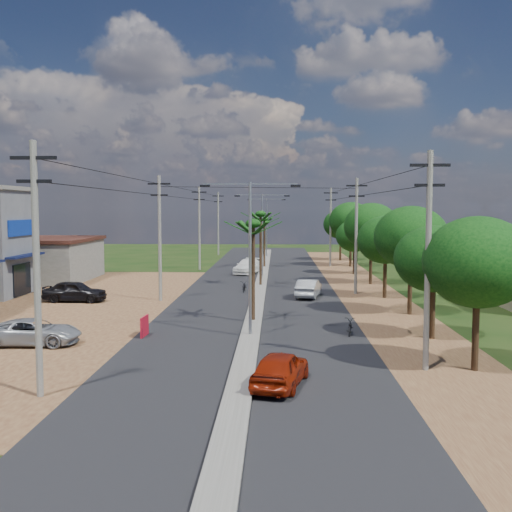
{
  "coord_description": "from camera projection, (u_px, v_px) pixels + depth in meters",
  "views": [
    {
      "loc": [
        1.34,
        -30.42,
        6.68
      ],
      "look_at": [
        -0.23,
        15.46,
        3.0
      ],
      "focal_mm": 42.0,
      "sensor_mm": 36.0,
      "label": 1
    }
  ],
  "objects": [
    {
      "name": "ground",
      "position": [
        250.0,
        338.0,
        30.89
      ],
      "size": [
        160.0,
        160.0,
        0.0
      ],
      "primitive_type": "plane",
      "color": "black",
      "rests_on": "ground"
    },
    {
      "name": "road",
      "position": [
        259.0,
        295.0,
        45.83
      ],
      "size": [
        12.0,
        110.0,
        0.04
      ],
      "primitive_type": "cube",
      "color": "black",
      "rests_on": "ground"
    },
    {
      "name": "median",
      "position": [
        260.0,
        289.0,
        48.81
      ],
      "size": [
        1.0,
        90.0,
        0.18
      ],
      "primitive_type": "cube",
      "color": "#605E56",
      "rests_on": "ground"
    },
    {
      "name": "dirt_lot_west",
      "position": [
        28.0,
        310.0,
        39.37
      ],
      "size": [
        18.0,
        46.0,
        0.04
      ],
      "primitive_type": "cube",
      "color": "#56321D",
      "rests_on": "ground"
    },
    {
      "name": "dirt_shoulder_east",
      "position": [
        370.0,
        296.0,
        45.54
      ],
      "size": [
        5.0,
        90.0,
        0.03
      ],
      "primitive_type": "cube",
      "color": "#56321D",
      "rests_on": "ground"
    },
    {
      "name": "low_shed",
      "position": [
        35.0,
        259.0,
        55.36
      ],
      "size": [
        10.4,
        10.4,
        3.95
      ],
      "color": "#605E56",
      "rests_on": "ground"
    },
    {
      "name": "house_east_far",
      "position": [
        479.0,
        253.0,
        57.87
      ],
      "size": [
        7.6,
        7.5,
        4.6
      ],
      "color": "gray",
      "rests_on": "ground"
    },
    {
      "name": "tree_east_a",
      "position": [
        478.0,
        262.0,
        24.23
      ],
      "size": [
        4.4,
        4.4,
        6.37
      ],
      "color": "black",
      "rests_on": "ground"
    },
    {
      "name": "tree_east_b",
      "position": [
        434.0,
        259.0,
        30.24
      ],
      "size": [
        4.0,
        4.0,
        5.83
      ],
      "color": "black",
      "rests_on": "ground"
    },
    {
      "name": "tree_east_c",
      "position": [
        411.0,
        237.0,
        37.14
      ],
      "size": [
        4.6,
        4.6,
        6.83
      ],
      "color": "black",
      "rests_on": "ground"
    },
    {
      "name": "tree_east_d",
      "position": [
        386.0,
        240.0,
        44.17
      ],
      "size": [
        4.2,
        4.2,
        6.13
      ],
      "color": "black",
      "rests_on": "ground"
    },
    {
      "name": "tree_east_e",
      "position": [
        371.0,
        226.0,
        52.07
      ],
      "size": [
        4.8,
        4.8,
        7.14
      ],
      "color": "black",
      "rests_on": "ground"
    },
    {
      "name": "tree_east_f",
      "position": [
        355.0,
        236.0,
        60.15
      ],
      "size": [
        3.8,
        3.8,
        5.52
      ],
      "color": "black",
      "rests_on": "ground"
    },
    {
      "name": "tree_east_g",
      "position": [
        351.0,
        221.0,
        67.99
      ],
      "size": [
        5.0,
        5.0,
        7.38
      ],
      "color": "black",
      "rests_on": "ground"
    },
    {
      "name": "tree_east_h",
      "position": [
        341.0,
        224.0,
        76.02
      ],
      "size": [
        4.4,
        4.4,
        6.52
      ],
      "color": "black",
      "rests_on": "ground"
    },
    {
      "name": "palm_median_near",
      "position": [
        253.0,
        228.0,
        34.43
      ],
      "size": [
        2.0,
        2.0,
        6.15
      ],
      "color": "black",
      "rests_on": "ground"
    },
    {
      "name": "palm_median_mid",
      "position": [
        261.0,
        217.0,
        50.34
      ],
      "size": [
        2.0,
        2.0,
        6.55
      ],
      "color": "black",
      "rests_on": "ground"
    },
    {
      "name": "palm_median_far",
      "position": [
        264.0,
        221.0,
        66.33
      ],
      "size": [
        2.0,
        2.0,
        5.85
      ],
      "color": "black",
      "rests_on": "ground"
    },
    {
      "name": "streetlight_near",
      "position": [
        250.0,
        245.0,
        30.5
      ],
      "size": [
        5.1,
        0.18,
        8.0
      ],
      "color": "gray",
      "rests_on": "ground"
    },
    {
      "name": "streetlight_mid",
      "position": [
        262.0,
        229.0,
        55.41
      ],
      "size": [
        5.1,
        0.18,
        8.0
      ],
      "color": "gray",
      "rests_on": "ground"
    },
    {
      "name": "streetlight_far",
      "position": [
        267.0,
        222.0,
        80.31
      ],
      "size": [
        5.1,
        0.18,
        8.0
      ],
      "color": "gray",
      "rests_on": "ground"
    },
    {
      "name": "utility_pole_w_a",
      "position": [
        36.0,
        264.0,
        20.78
      ],
      "size": [
        1.6,
        0.24,
        9.0
      ],
      "color": "#605E56",
      "rests_on": "ground"
    },
    {
      "name": "utility_pole_w_b",
      "position": [
        160.0,
        235.0,
        42.7
      ],
      "size": [
        1.6,
        0.24,
        9.0
      ],
      "color": "#605E56",
      "rests_on": "ground"
    },
    {
      "name": "utility_pole_w_c",
      "position": [
        199.0,
        226.0,
        64.62
      ],
      "size": [
        1.6,
        0.24,
        9.0
      ],
      "color": "#605E56",
      "rests_on": "ground"
    },
    {
      "name": "utility_pole_w_d",
      "position": [
        218.0,
        222.0,
        85.54
      ],
      "size": [
        1.6,
        0.24,
        9.0
      ],
      "color": "#605E56",
      "rests_on": "ground"
    },
    {
      "name": "utility_pole_e_a",
      "position": [
        428.0,
        256.0,
        24.27
      ],
      "size": [
        1.6,
        0.24,
        9.0
      ],
      "color": "#605E56",
      "rests_on": "ground"
    },
    {
      "name": "utility_pole_e_b",
      "position": [
        356.0,
        233.0,
        46.19
      ],
      "size": [
        1.6,
        0.24,
        9.0
      ],
      "color": "#605E56",
      "rests_on": "ground"
    },
    {
      "name": "utility_pole_e_c",
      "position": [
        331.0,
        225.0,
        68.11
      ],
      "size": [
        1.6,
        0.24,
        9.0
      ],
      "color": "#605E56",
      "rests_on": "ground"
    },
    {
      "name": "car_red_near",
      "position": [
        280.0,
        370.0,
        22.27
      ],
      "size": [
        2.5,
        4.23,
        1.35
      ],
      "primitive_type": "imported",
      "rotation": [
        0.0,
        0.0,
        2.9
      ],
      "color": "maroon",
      "rests_on": "ground"
    },
    {
      "name": "car_silver_mid",
      "position": [
        308.0,
        289.0,
        44.59
      ],
      "size": [
        2.24,
        4.35,
        1.36
      ],
      "primitive_type": "imported",
      "rotation": [
        0.0,
        0.0,
        2.94
      ],
      "color": "gray",
      "rests_on": "ground"
    },
    {
      "name": "car_white_far",
      "position": [
        248.0,
        267.0,
        60.87
      ],
      "size": [
        3.15,
        5.38,
        1.46
      ],
      "primitive_type": "imported",
      "rotation": [
        0.0,
        0.0,
        -0.23
      ],
      "color": "silver",
      "rests_on": "ground"
    },
    {
      "name": "car_parked_silver",
      "position": [
        33.0,
        333.0,
        29.08
      ],
      "size": [
        4.62,
        2.23,
        1.27
      ],
      "primitive_type": "imported",
      "rotation": [
        0.0,
        0.0,
        1.6
      ],
      "color": "gray",
      "rests_on": "ground"
    },
    {
      "name": "car_parked_dark",
      "position": [
        75.0,
        292.0,
        42.51
      ],
      "size": [
        4.48,
        1.92,
        1.51
      ],
      "primitive_type": "imported",
      "rotation": [
        0.0,
        0.0,
        1.54
      ],
      "color": "black",
      "rests_on": "ground"
    },
    {
      "name": "moto_rider_east",
      "position": [
        350.0,
        328.0,
        31.42
      ],
      "size": [
        0.8,
        1.64,
        0.82
      ],
      "primitive_type": "imported",
      "rotation": [
        0.0,
        0.0,
        2.98
      ],
      "color": "black",
      "rests_on": "ground"
    },
    {
      "name": "moto_rider_west_a",
      "position": [
        244.0,
        287.0,
        47.48
      ],
      "size": [
        0.64,
        1.71,
        0.89
      ],
      "primitive_type": "imported",
      "rotation": [
        0.0,
        0.0,
        -0.03
      ],
      "color": "black",
      "rests_on": "ground"
    },
    {
      "name": "moto_rider_west_b",
      "position": [
        254.0,
        262.0,
        68.52
      ],
      "size": [
        0.57,
        1.64,
        0.97
      ],
      "primitive_type": "imported",
      "rotation": [
        0.0,
        0.0,
        -0.07
      ],
      "color": "black",
      "rests_on": "ground"
    },
    {
      "name": "roadside_sign",
      "position": [
        144.0,
        327.0,
        31.04
      ],
      "size": [
        0.16,
        1.31,
        1.09
      ],
      "rotation": [
        0.0,
        0.0,
        -0.06
      ],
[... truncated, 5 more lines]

